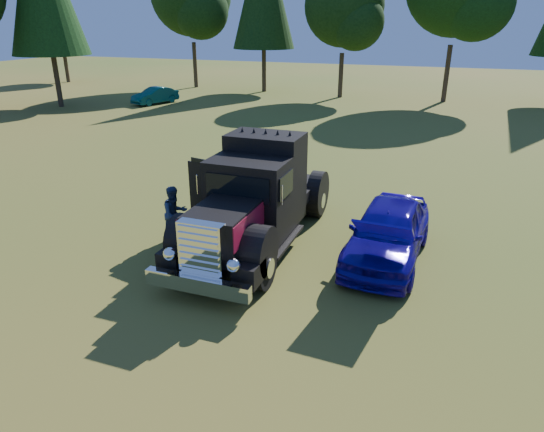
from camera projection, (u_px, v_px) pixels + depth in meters
The scene contains 6 objects.
ground at pixel (235, 265), 12.56m from camera, with size 120.00×120.00×0.00m, color #3A5C1B.
diamond_t_truck at pixel (254, 203), 13.18m from camera, with size 3.36×7.16×3.00m.
hotrod_coupe at pixel (388, 232), 12.61m from camera, with size 2.03×4.61×1.89m.
spectator_near at pixel (200, 201), 14.38m from camera, with size 0.66×0.43×1.80m, color #21294E.
spectator_far at pixel (175, 214), 13.67m from camera, with size 0.79×0.62×1.63m, color #20324C.
distant_teal_car at pixel (155, 96), 36.18m from camera, with size 1.27×3.63×1.20m, color #09393B.
Camera 1 is at (4.77, -10.12, 5.93)m, focal length 32.00 mm.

